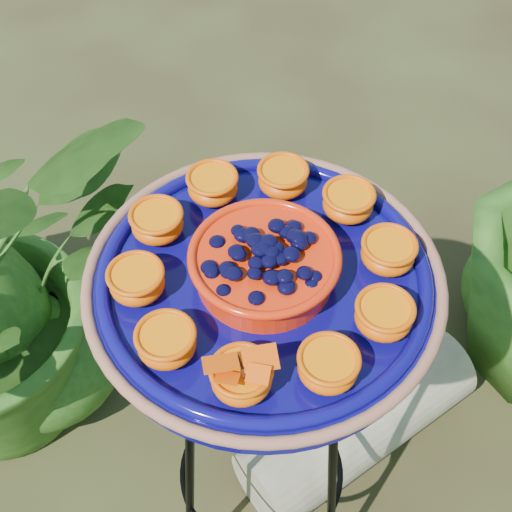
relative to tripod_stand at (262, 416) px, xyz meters
name	(u,v)px	position (x,y,z in m)	size (l,w,h in m)	color
tripod_stand	(262,416)	(0.00, 0.00, 0.00)	(0.37, 0.37, 0.88)	black
feeder_dish	(264,278)	(0.00, 0.00, 0.38)	(0.51, 0.51, 0.10)	#0A085D
driftwood_log	(358,423)	(0.25, 0.17, -0.43)	(0.19, 0.19, 0.58)	tan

